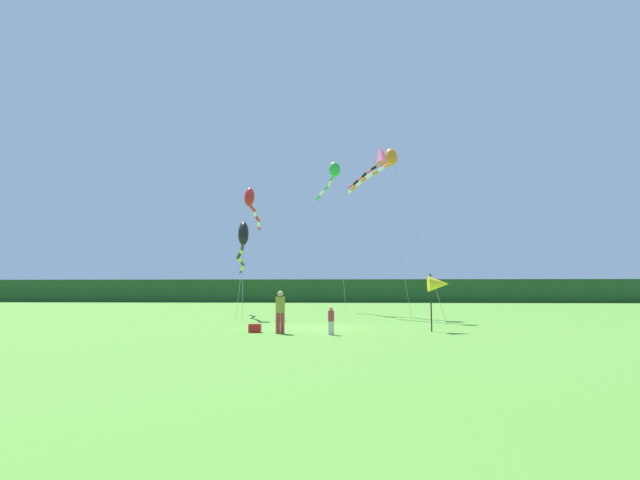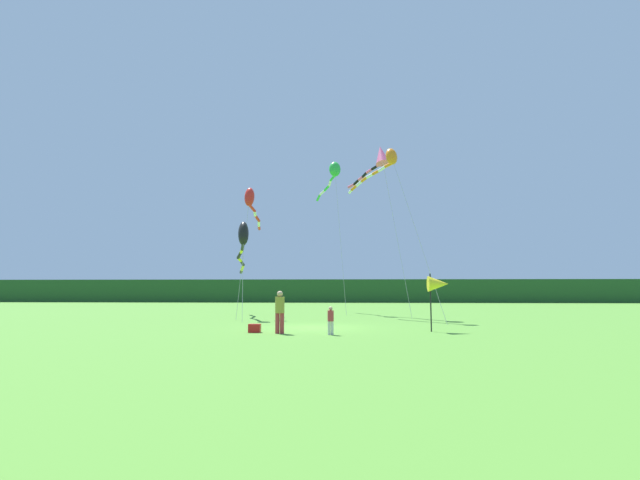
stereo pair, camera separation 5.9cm
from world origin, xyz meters
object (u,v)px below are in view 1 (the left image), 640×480
at_px(cooler_box, 255,328).
at_px(kite_orange, 385,163).
at_px(person_adult, 280,310).
at_px(person_child, 331,319).
at_px(kite_green, 333,173).
at_px(banner_flag_pole, 438,284).
at_px(kite_black, 243,240).
at_px(kite_red, 251,202).
at_px(kite_rainbow, 379,158).

bearing_deg(cooler_box, kite_orange, 56.52).
xyz_separation_m(person_adult, person_child, (2.17, -0.43, -0.36)).
distance_m(person_child, kite_green, 21.08).
height_order(person_adult, banner_flag_pole, banner_flag_pole).
distance_m(banner_flag_pole, kite_black, 14.16).
relative_size(person_child, kite_red, 0.13).
distance_m(person_adult, kite_rainbow, 17.15).
bearing_deg(person_adult, cooler_box, 160.36).
relative_size(person_adult, banner_flag_pole, 0.70).
xyz_separation_m(cooler_box, kite_red, (-2.65, 11.55, 7.72)).
bearing_deg(kite_black, person_adult, -68.71).
height_order(cooler_box, kite_black, kite_black).
bearing_deg(person_child, person_adult, 168.84).
distance_m(kite_orange, kite_red, 9.62).
height_order(banner_flag_pole, kite_orange, kite_orange).
relative_size(cooler_box, kite_black, 0.06).
xyz_separation_m(kite_orange, kite_rainbow, (-0.20, 2.43, 1.05)).
bearing_deg(cooler_box, person_child, -14.17).
bearing_deg(kite_green, kite_orange, -63.76).
bearing_deg(banner_flag_pole, kite_red, 135.07).
xyz_separation_m(person_child, kite_rainbow, (3.04, 13.20, 10.55)).
height_order(cooler_box, kite_orange, kite_orange).
bearing_deg(kite_black, person_child, -59.76).
distance_m(cooler_box, banner_flag_pole, 8.32).
relative_size(person_child, kite_rainbow, 0.10).
bearing_deg(kite_orange, kite_green, 116.24).
distance_m(kite_red, kite_green, 8.74).
height_order(person_adult, kite_black, kite_black).
bearing_deg(kite_red, person_adult, -72.38).
distance_m(cooler_box, kite_orange, 15.52).
bearing_deg(person_child, kite_black, 120.24).
xyz_separation_m(person_adult, kite_green, (1.78, 17.71, 10.38)).
distance_m(kite_black, kite_green, 11.50).
bearing_deg(person_child, cooler_box, 165.83).
relative_size(person_adult, kite_red, 0.20).
relative_size(banner_flag_pole, kite_green, 0.21).
relative_size(person_adult, kite_rainbow, 0.15).
relative_size(person_adult, person_child, 1.55).
distance_m(kite_orange, kite_black, 10.60).
bearing_deg(cooler_box, banner_flag_pole, 6.17).
height_order(kite_black, kite_green, kite_green).
xyz_separation_m(cooler_box, kite_rainbow, (6.36, 12.36, 11.01)).
height_order(banner_flag_pole, kite_black, kite_black).
height_order(cooler_box, kite_green, kite_green).
xyz_separation_m(person_adult, cooler_box, (-1.15, 0.41, -0.82)).
distance_m(kite_red, kite_black, 3.48).
height_order(kite_red, kite_green, kite_green).
bearing_deg(kite_black, kite_orange, 2.37).
relative_size(cooler_box, kite_green, 0.04).
height_order(kite_orange, kite_red, kite_orange).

